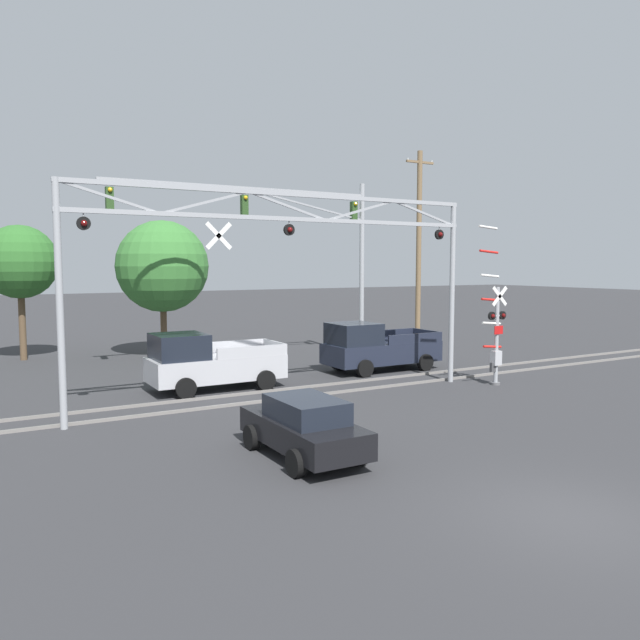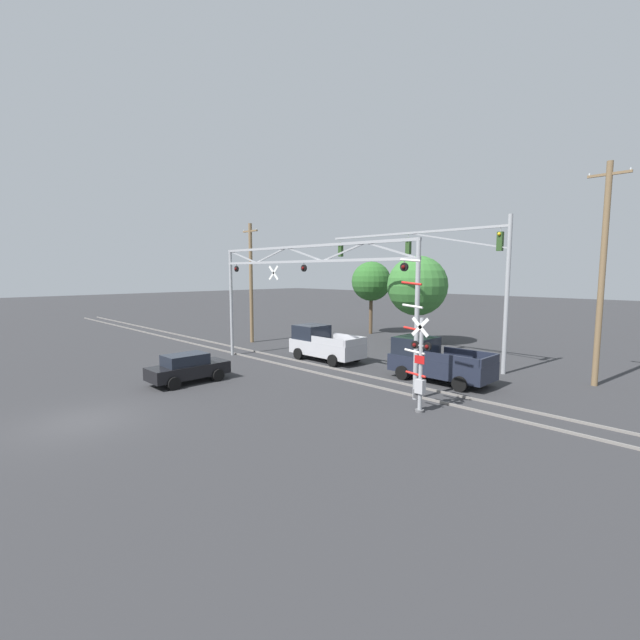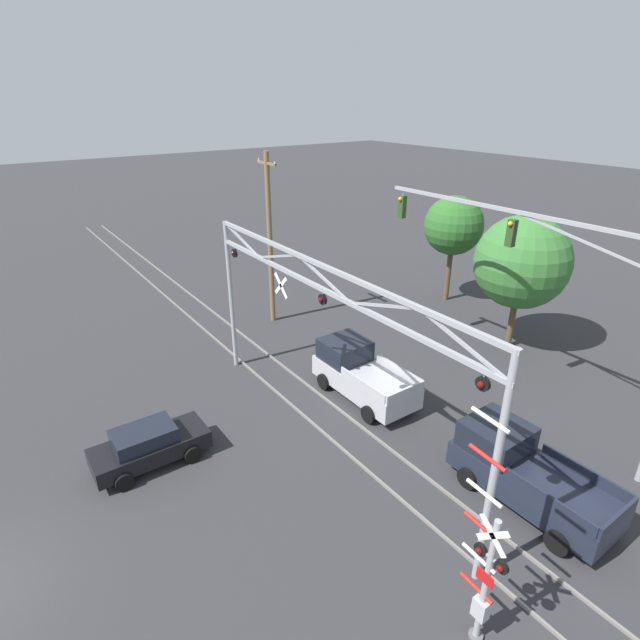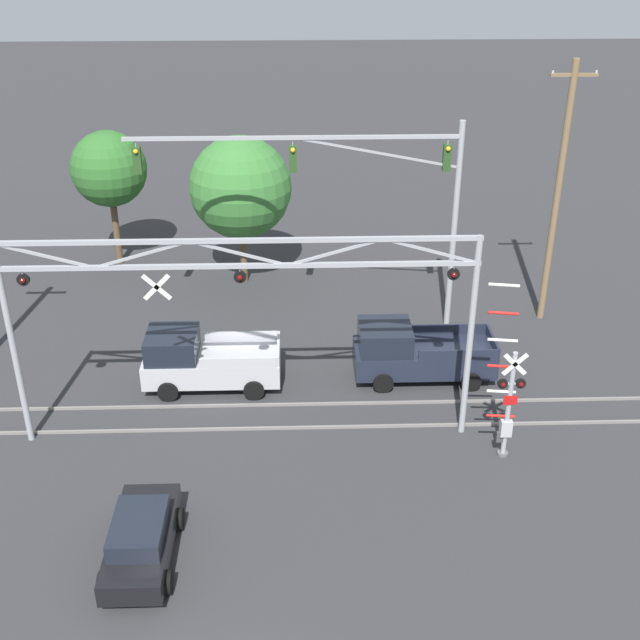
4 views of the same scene
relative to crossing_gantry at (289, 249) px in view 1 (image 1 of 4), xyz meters
The scene contains 12 objects.
ground_plane 12.46m from the crossing_gantry, 89.91° to the right, with size 200.00×200.00×0.00m, color #303033.
rail_track_near 5.13m from the crossing_gantry, 86.47° to the left, with size 80.00×0.08×0.10m, color gray.
rail_track_far 5.40m from the crossing_gantry, 89.42° to the left, with size 80.00×0.08×0.10m, color gray.
crossing_gantry is the anchor object (origin of this frame).
crossing_signal_mast 8.90m from the crossing_gantry, ahead, with size 1.49×0.35×6.13m.
traffic_signal_span 9.02m from the crossing_gantry, 57.63° to the left, with size 12.83×0.39×8.66m.
pickup_truck_lead 5.53m from the crossing_gantry, 117.71° to the left, with size 4.94×2.33×2.16m.
pickup_truck_following 8.18m from the crossing_gantry, 30.46° to the left, with size 5.17×2.33×2.16m.
sedan_waiting 7.63m from the crossing_gantry, 113.95° to the right, with size 1.87×3.98×1.48m.
utility_pole_right 14.75m from the crossing_gantry, 34.17° to the left, with size 1.80×0.28×10.76m.
background_tree_beyond_span 16.38m from the crossing_gantry, 115.38° to the left, with size 3.56×3.56×6.57m.
background_tree_far_left_verge 12.52m from the crossing_gantry, 93.33° to the left, with size 4.59×4.59×6.87m.
Camera 1 is at (-9.56, -7.30, 4.64)m, focal length 35.00 mm.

